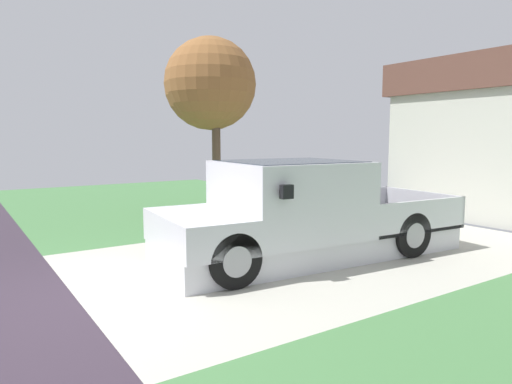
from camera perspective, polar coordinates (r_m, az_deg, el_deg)
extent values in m
cube|color=#B4B1A4|center=(8.72, 9.10, -7.48)|extent=(5.20, 9.00, 0.06)
cube|color=#467844|center=(16.02, -12.24, -1.02)|extent=(12.00, 9.00, 0.06)
cube|color=silver|center=(8.32, 7.06, -6.44)|extent=(2.26, 5.65, 0.42)
cube|color=silver|center=(7.88, 4.19, -0.85)|extent=(2.17, 2.37, 1.28)
cube|color=#1E2833|center=(7.84, 4.21, 1.92)|extent=(1.92, 2.18, 0.54)
cube|color=silver|center=(7.17, -7.19, -4.74)|extent=(2.09, 1.29, 0.52)
cube|color=black|center=(9.35, 15.46, -3.66)|extent=(2.16, 2.30, 0.06)
cube|color=silver|center=(8.66, 20.04, -2.88)|extent=(0.23, 2.15, 0.59)
cube|color=silver|center=(10.01, 11.60, -1.34)|extent=(0.23, 2.15, 0.59)
cube|color=silver|center=(10.07, 19.75, -1.56)|extent=(2.00, 0.21, 0.59)
cube|color=black|center=(6.51, 3.82, 0.03)|extent=(0.11, 0.19, 0.20)
cylinder|color=black|center=(6.53, -2.83, -8.39)|extent=(0.32, 0.82, 0.80)
cylinder|color=#9E9EA3|center=(6.53, -2.83, -8.39)|extent=(0.31, 0.46, 0.44)
cylinder|color=black|center=(8.08, -8.37, -5.48)|extent=(0.32, 0.82, 0.80)
cylinder|color=#9E9EA3|center=(8.08, -8.37, -5.48)|extent=(0.31, 0.46, 0.44)
cylinder|color=black|center=(8.62, 18.51, -4.99)|extent=(0.32, 0.82, 0.80)
cylinder|color=#9E9EA3|center=(8.62, 18.51, -4.99)|extent=(0.31, 0.46, 0.44)
cylinder|color=black|center=(9.85, 10.98, -3.31)|extent=(0.32, 0.82, 0.80)
cylinder|color=#9E9EA3|center=(9.85, 10.98, -3.31)|extent=(0.31, 0.46, 0.44)
cylinder|color=#333842|center=(8.93, -5.12, -4.32)|extent=(0.14, 0.14, 0.78)
cylinder|color=#333842|center=(8.81, -3.17, -4.45)|extent=(0.14, 0.14, 0.78)
cylinder|color=#3870B2|center=(8.77, -4.19, -0.25)|extent=(0.28, 0.28, 0.57)
cylinder|color=beige|center=(8.84, -5.20, -0.61)|extent=(0.09, 0.09, 0.63)
cylinder|color=beige|center=(8.72, -3.16, -0.69)|extent=(0.09, 0.09, 0.63)
sphere|color=beige|center=(8.73, -4.21, 2.37)|extent=(0.20, 0.20, 0.20)
cylinder|color=#232328|center=(8.72, -4.21, 2.66)|extent=(0.39, 0.39, 0.01)
cone|color=#232328|center=(8.72, -4.22, 3.01)|extent=(0.21, 0.21, 0.11)
cube|color=beige|center=(8.82, -4.86, -6.31)|extent=(0.28, 0.17, 0.22)
torus|color=beige|center=(8.79, -4.87, -5.27)|extent=(0.26, 0.02, 0.26)
cylinder|color=brown|center=(12.56, -4.91, 2.65)|extent=(0.23, 0.23, 2.41)
sphere|color=brown|center=(12.48, -5.75, 13.42)|extent=(2.27, 2.27, 2.27)
sphere|color=brown|center=(12.81, -5.70, 13.19)|extent=(2.48, 2.48, 2.48)
sphere|color=brown|center=(12.77, -5.30, 12.96)|extent=(2.23, 2.23, 2.23)
cube|color=navy|center=(13.57, 12.27, 0.10)|extent=(0.58, 0.68, 0.94)
cube|color=navy|center=(13.52, 12.33, 2.29)|extent=(0.60, 0.71, 0.10)
cylinder|color=black|center=(13.59, 10.76, -1.86)|extent=(0.05, 0.18, 0.18)
cylinder|color=black|center=(13.28, 12.09, -2.09)|extent=(0.05, 0.18, 0.18)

